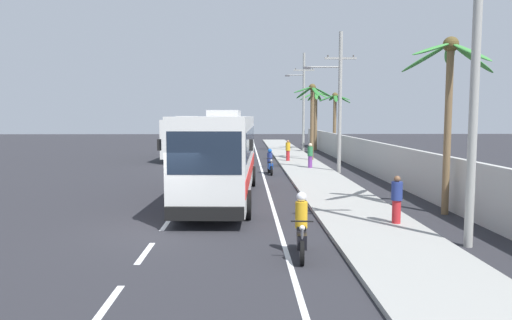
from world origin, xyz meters
The scene contains 18 objects.
ground_plane centered at (0.00, 0.00, 0.00)m, with size 160.00×160.00×0.00m, color #28282D.
sidewalk_kerb centered at (6.80, 10.00, 0.07)m, with size 3.20×90.00×0.14m, color #999993.
lane_markings centered at (2.23, 14.82, 0.00)m, with size 3.91×71.13×0.01m.
boundary_wall centered at (10.60, 14.00, 1.03)m, with size 0.24×60.00×2.07m, color #B2B2AD.
coach_bus_foreground centered at (1.63, 5.72, 2.03)m, with size 3.31×12.45×3.89m.
coach_bus_far_lane centered at (-2.10, 26.22, 1.89)m, with size 3.48×12.39×3.62m.
motorcycle_beside_bus centered at (4.21, 14.44, 0.65)m, with size 0.56×1.96×1.59m.
motorcycle_trailing centered at (4.12, -3.08, 0.67)m, with size 0.56×1.96×1.67m.
pedestrian_near_kerb centered at (7.60, 0.05, 0.95)m, with size 0.36×0.36×1.56m.
pedestrian_midwalk centered at (7.04, 16.75, 1.01)m, with size 0.36×0.36×1.66m.
pedestrian_far_walk centered at (5.98, 21.80, 0.98)m, with size 0.36×0.36×1.62m.
utility_pole_nearest centered at (8.88, -2.30, 4.81)m, with size 2.08×0.24×9.23m.
utility_pole_mid centered at (8.55, 14.93, 4.71)m, with size 3.32×0.24×8.87m.
utility_pole_far centered at (8.39, 32.16, 5.19)m, with size 2.90×0.24×9.81m.
palm_nearest centered at (10.06, 2.10, 4.80)m, with size 3.56×3.68×6.48m.
palm_second centered at (7.94, 22.68, 4.37)m, with size 3.30×3.28×6.16m.
palm_third centered at (11.07, 29.58, 4.23)m, with size 3.20×3.28×5.82m.
palm_fourth centered at (10.04, 34.91, 4.43)m, with size 3.57×3.46×6.41m.
Camera 1 is at (2.68, -15.15, 3.64)m, focal length 33.40 mm.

